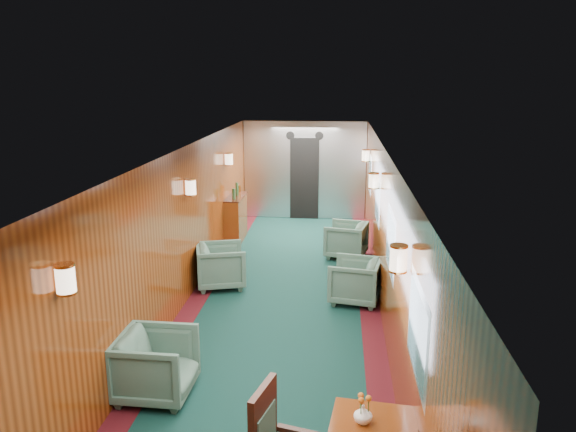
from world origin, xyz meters
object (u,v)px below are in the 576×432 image
at_px(armchair_left_near, 156,365).
at_px(armchair_left_far, 221,266).
at_px(credenza, 236,218).
at_px(armchair_right_near, 355,281).
at_px(armchair_right_far, 346,240).

xyz_separation_m(armchair_left_near, armchair_left_far, (0.02, 3.35, -0.01)).
relative_size(armchair_left_near, armchair_left_far, 1.01).
distance_m(credenza, armchair_left_far, 2.76).
distance_m(armchair_left_near, armchair_left_far, 3.35).
bearing_deg(armchair_right_near, armchair_left_near, -26.59).
bearing_deg(credenza, armchair_left_far, -84.80).
bearing_deg(armchair_left_far, armchair_left_near, 163.95).
bearing_deg(armchair_right_far, armchair_left_far, -36.40).
bearing_deg(armchair_right_far, credenza, -99.14).
distance_m(armchair_right_near, armchair_right_far, 2.25).
relative_size(credenza, armchair_left_far, 1.56).
distance_m(armchair_left_near, armchair_right_near, 3.64).
height_order(credenza, armchair_right_near, credenza).
bearing_deg(armchair_left_near, armchair_right_far, -20.72).
xyz_separation_m(credenza, armchair_left_near, (0.23, -6.09, -0.13)).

